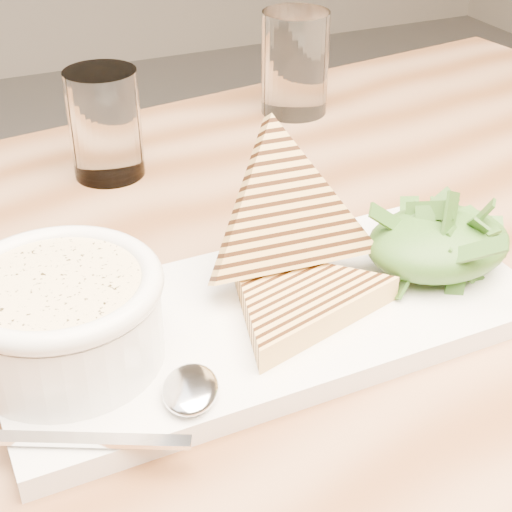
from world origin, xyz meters
name	(u,v)px	position (x,y,z in m)	size (l,w,h in m)	color
table_top	(311,283)	(0.13, 0.24, 0.72)	(1.15, 0.77, 0.04)	#926746
table_leg_br	(492,291)	(0.66, 0.57, 0.35)	(0.06, 0.06, 0.70)	#926746
platter	(267,318)	(0.06, 0.17, 0.75)	(0.39, 0.17, 0.02)	white
soup_bowl	(64,326)	(-0.08, 0.18, 0.78)	(0.13, 0.13, 0.05)	white
soup	(57,287)	(-0.08, 0.18, 0.81)	(0.11, 0.11, 0.01)	beige
bowl_rim	(57,285)	(-0.08, 0.18, 0.82)	(0.13, 0.13, 0.01)	white
sandwich_flat	(296,299)	(0.08, 0.17, 0.77)	(0.15, 0.15, 0.02)	tan
sandwich_lean	(287,218)	(0.09, 0.21, 0.81)	(0.15, 0.15, 0.08)	tan
salad_base	(438,243)	(0.20, 0.17, 0.78)	(0.12, 0.09, 0.04)	#17360F
arugula_pile	(439,237)	(0.20, 0.17, 0.79)	(0.11, 0.10, 0.05)	#45742A
spoon_bowl	(191,389)	(-0.02, 0.11, 0.76)	(0.04, 0.05, 0.01)	silver
spoon_handle	(88,440)	(-0.09, 0.10, 0.76)	(0.12, 0.01, 0.00)	silver
glass_near	(105,124)	(0.02, 0.47, 0.79)	(0.07, 0.07, 0.11)	white
glass_far	(295,63)	(0.27, 0.54, 0.80)	(0.08, 0.08, 0.12)	white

